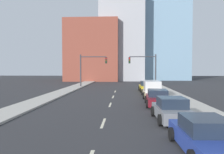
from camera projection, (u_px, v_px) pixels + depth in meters
sidewalk_left at (83, 84)px, 46.00m from camera, size 2.52×91.58×0.15m
sidewalk_right at (153, 84)px, 45.21m from camera, size 2.52×91.58×0.15m
lane_stripe_at_13m at (103, 123)px, 13.30m from camera, size 0.16×2.40×0.01m
lane_stripe_at_20m at (110, 105)px, 20.00m from camera, size 0.16×2.40×0.01m
lane_stripe_at_26m at (113, 97)px, 25.57m from camera, size 0.16×2.40×0.01m
lane_stripe_at_32m at (115, 91)px, 31.52m from camera, size 0.16×2.40×0.01m
building_brick_left at (94, 52)px, 62.35m from camera, size 14.00×16.00×16.18m
building_office_center at (122, 41)px, 65.77m from camera, size 12.00×20.00×23.47m
building_glass_right at (162, 26)px, 68.89m from camera, size 13.00×20.00×33.45m
traffic_signal_left at (89, 66)px, 38.71m from camera, size 4.86×0.35×5.80m
traffic_signal_right at (147, 66)px, 38.15m from camera, size 4.86×0.35×5.80m
sedan_blue at (205, 136)px, 8.60m from camera, size 2.21×4.48×1.42m
sedan_gray at (172, 110)px, 13.87m from camera, size 2.26×4.25×1.49m
sedan_maroon at (158, 98)px, 19.66m from camera, size 2.38×4.73×1.43m
box_truck_tan at (152, 89)px, 25.32m from camera, size 2.40×5.82×1.92m
sedan_yellow at (146, 87)px, 31.63m from camera, size 2.10×4.31×1.50m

